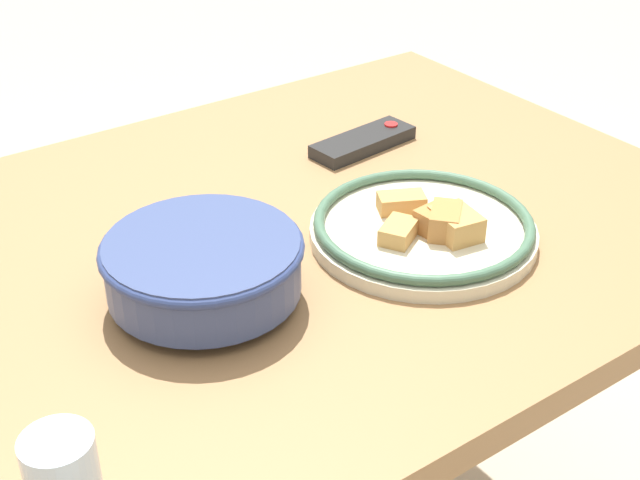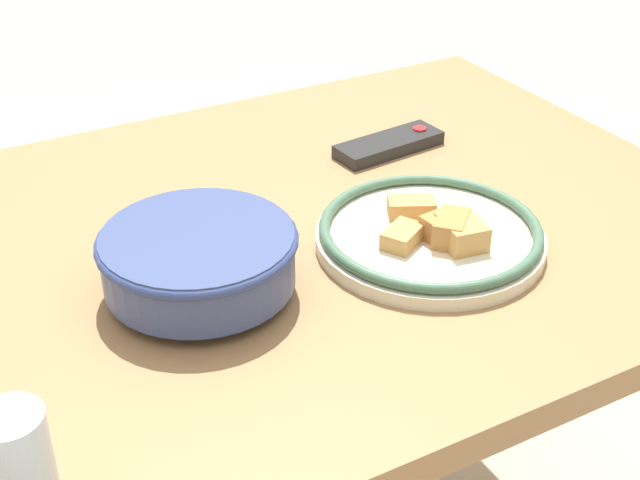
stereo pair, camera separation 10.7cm
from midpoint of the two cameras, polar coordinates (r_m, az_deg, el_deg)
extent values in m
cube|color=olive|center=(1.17, -5.63, -0.45)|extent=(1.20, 0.85, 0.04)
cylinder|color=olive|center=(1.87, 3.39, 0.08)|extent=(0.06, 0.06, 0.66)
cylinder|color=#384775|center=(1.04, -10.26, -3.57)|extent=(0.10, 0.10, 0.01)
cylinder|color=#384775|center=(1.02, -10.46, -1.74)|extent=(0.22, 0.22, 0.07)
cylinder|color=#9E4C1E|center=(1.02, -10.44, -1.96)|extent=(0.20, 0.20, 0.06)
torus|color=navy|center=(1.01, -10.59, -0.58)|extent=(0.23, 0.23, 0.01)
cylinder|color=beige|center=(1.14, 3.96, 0.38)|extent=(0.29, 0.29, 0.02)
torus|color=#42664C|center=(1.13, 3.99, 1.07)|extent=(0.28, 0.28, 0.01)
cube|color=tan|center=(1.11, 6.01, 0.93)|extent=(0.06, 0.07, 0.03)
cube|color=#B2753D|center=(1.12, 5.34, 1.13)|extent=(0.07, 0.07, 0.03)
cube|color=tan|center=(1.14, 5.62, 1.15)|extent=(0.05, 0.04, 0.02)
cube|color=#B2753D|center=(1.13, 4.69, 1.28)|extent=(0.05, 0.04, 0.03)
cube|color=tan|center=(1.10, 2.32, 0.46)|extent=(0.07, 0.06, 0.02)
cube|color=tan|center=(1.17, 2.64, 2.33)|extent=(0.07, 0.06, 0.02)
cube|color=black|center=(1.38, 0.55, 6.24)|extent=(0.18, 0.08, 0.02)
cylinder|color=red|center=(1.41, 2.41, 7.35)|extent=(0.02, 0.02, 0.00)
camera|label=1|loc=(0.05, -92.86, -1.75)|focal=50.00mm
camera|label=2|loc=(0.05, 87.14, 1.75)|focal=50.00mm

